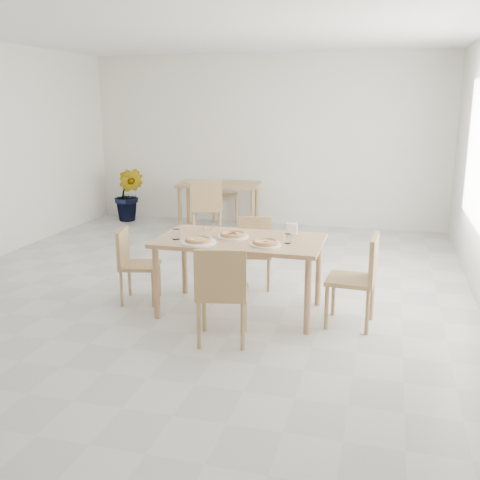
% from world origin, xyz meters
% --- Properties ---
extents(main_table, '(1.59, 0.90, 0.75)m').
position_xyz_m(main_table, '(0.69, -0.65, 0.67)').
color(main_table, tan).
rests_on(main_table, ground).
extents(chair_south, '(0.51, 0.51, 0.87)m').
position_xyz_m(chair_south, '(0.74, -1.45, 0.51)').
color(chair_south, tan).
rests_on(chair_south, ground).
extents(chair_north, '(0.46, 0.46, 0.77)m').
position_xyz_m(chair_north, '(0.62, 0.20, 0.45)').
color(chair_north, tan).
rests_on(chair_north, ground).
extents(chair_west, '(0.45, 0.45, 0.77)m').
position_xyz_m(chair_west, '(-0.46, -0.65, 0.45)').
color(chair_west, tan).
rests_on(chair_west, ground).
extents(chair_east, '(0.46, 0.46, 0.87)m').
position_xyz_m(chair_east, '(1.85, -0.72, 0.50)').
color(chair_east, tan).
rests_on(chair_east, ground).
extents(plate_margherita, '(0.29, 0.29, 0.02)m').
position_xyz_m(plate_margherita, '(0.98, -0.85, 0.76)').
color(plate_margherita, white).
rests_on(plate_margherita, main_table).
extents(plate_mushroom, '(0.34, 0.34, 0.02)m').
position_xyz_m(plate_mushroom, '(0.35, -0.92, 0.76)').
color(plate_mushroom, white).
rests_on(plate_mushroom, main_table).
extents(plate_pepperoni, '(0.31, 0.31, 0.02)m').
position_xyz_m(plate_pepperoni, '(0.61, -0.62, 0.76)').
color(plate_pepperoni, white).
rests_on(plate_pepperoni, main_table).
extents(pizza_margherita, '(0.26, 0.26, 0.03)m').
position_xyz_m(pizza_margherita, '(0.98, -0.85, 0.78)').
color(pizza_margherita, tan).
rests_on(pizza_margherita, plate_margherita).
extents(pizza_mushroom, '(0.31, 0.31, 0.03)m').
position_xyz_m(pizza_mushroom, '(0.35, -0.92, 0.78)').
color(pizza_mushroom, tan).
rests_on(pizza_mushroom, plate_mushroom).
extents(pizza_pepperoni, '(0.27, 0.27, 0.03)m').
position_xyz_m(pizza_pepperoni, '(0.61, -0.62, 0.78)').
color(pizza_pepperoni, tan).
rests_on(pizza_pepperoni, plate_pepperoni).
extents(tumbler_a, '(0.07, 0.07, 0.09)m').
position_xyz_m(tumbler_a, '(1.16, -0.71, 0.79)').
color(tumbler_a, white).
rests_on(tumbler_a, main_table).
extents(tumbler_b, '(0.07, 0.07, 0.10)m').
position_xyz_m(tumbler_b, '(0.09, -0.83, 0.80)').
color(tumbler_b, white).
rests_on(tumbler_b, main_table).
extents(napkin_holder, '(0.12, 0.06, 0.13)m').
position_xyz_m(napkin_holder, '(1.15, -0.42, 0.81)').
color(napkin_holder, silver).
rests_on(napkin_holder, main_table).
extents(fork_a, '(0.07, 0.19, 0.01)m').
position_xyz_m(fork_a, '(0.22, -0.35, 0.75)').
color(fork_a, silver).
rests_on(fork_a, main_table).
extents(fork_b, '(0.02, 0.18, 0.01)m').
position_xyz_m(fork_b, '(0.30, -0.33, 0.75)').
color(fork_b, silver).
rests_on(fork_b, main_table).
extents(second_table, '(1.39, 0.91, 0.75)m').
position_xyz_m(second_table, '(-0.63, 2.90, 0.65)').
color(second_table, tan).
rests_on(second_table, ground).
extents(chair_back_s, '(0.56, 0.56, 0.92)m').
position_xyz_m(chair_back_s, '(-0.57, 2.11, 0.54)').
color(chair_back_s, tan).
rests_on(chair_back_s, ground).
extents(chair_back_n, '(0.56, 0.56, 0.92)m').
position_xyz_m(chair_back_n, '(-0.73, 3.60, 0.53)').
color(chair_back_n, tan).
rests_on(chair_back_n, ground).
extents(plate_empty, '(0.32, 0.32, 0.02)m').
position_xyz_m(plate_empty, '(-1.05, 2.95, 0.76)').
color(plate_empty, white).
rests_on(plate_empty, second_table).
extents(potted_plant, '(0.54, 0.45, 0.93)m').
position_xyz_m(potted_plant, '(-2.31, 3.04, 0.46)').
color(potted_plant, '#216F27').
rests_on(potted_plant, ground).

